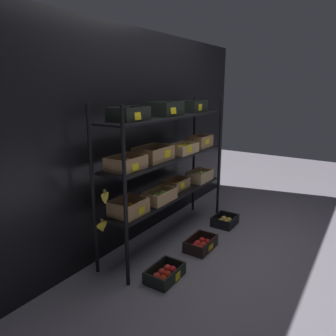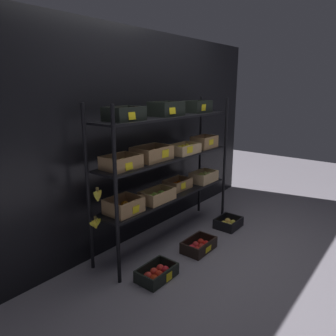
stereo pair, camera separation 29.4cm
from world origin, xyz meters
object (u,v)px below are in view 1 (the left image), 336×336
Objects in this scene: crate_ground_left_apple_red at (201,245)px; display_rack at (167,158)px; crate_ground_apple_gold at (225,221)px; crate_ground_apple_red at (165,274)px.

display_rack is at bearing 91.09° from crate_ground_left_apple_red.
display_rack is 6.19× the size of crate_ground_apple_gold.
crate_ground_apple_red is 1.14× the size of crate_ground_apple_gold.
crate_ground_apple_gold reaches higher than crate_ground_apple_red.
display_rack is at bearing 31.82° from crate_ground_apple_red.
display_rack is 1.16m from crate_ground_apple_gold.
crate_ground_left_apple_red is at bearing -177.50° from crate_ground_apple_gold.
crate_ground_apple_red is at bearing 178.44° from crate_ground_left_apple_red.
crate_ground_left_apple_red is (0.01, -0.41, -0.86)m from display_rack.
crate_ground_left_apple_red is 0.68m from crate_ground_apple_gold.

